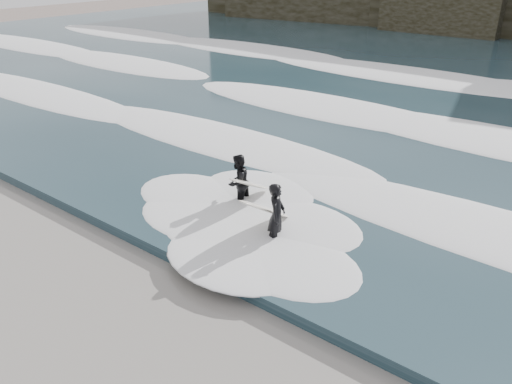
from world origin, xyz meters
TOP-DOWN VIEW (x-y plane):
  - ground at (0.00, 0.00)m, footprint 120.00×120.00m
  - sea at (0.00, 29.00)m, footprint 90.00×52.00m
  - foam_near at (0.00, 9.00)m, footprint 60.00×3.20m
  - foam_mid at (0.00, 16.00)m, footprint 60.00×4.00m
  - foam_far at (0.00, 25.00)m, footprint 60.00×4.80m
  - surfer_left at (0.69, 5.22)m, footprint 1.08×1.86m
  - surfer_right at (-1.23, 6.21)m, footprint 1.04×1.77m

SIDE VIEW (x-z plane):
  - ground at x=0.00m, z-range 0.00..0.00m
  - sea at x=0.00m, z-range 0.00..0.30m
  - foam_near at x=0.00m, z-range 0.30..0.50m
  - foam_mid at x=0.00m, z-range 0.30..0.54m
  - foam_far at x=0.00m, z-range 0.30..0.60m
  - surfer_right at x=-1.23m, z-range 0.01..1.64m
  - surfer_left at x=0.69m, z-range 0.01..1.71m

